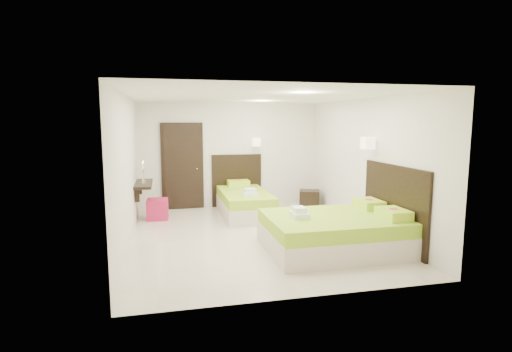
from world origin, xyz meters
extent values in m
plane|color=beige|center=(0.00, 0.00, 0.00)|extent=(5.50, 5.50, 0.00)
cube|color=beige|center=(0.15, 1.69, 0.17)|extent=(1.06, 2.11, 0.34)
cube|color=#7EB11C|center=(0.15, 1.69, 0.44)|extent=(1.05, 2.09, 0.21)
cube|color=black|center=(0.15, 2.72, 0.66)|extent=(1.27, 0.05, 1.32)
cube|color=#B8DF28|center=(0.15, 2.49, 0.62)|extent=(0.53, 0.36, 0.15)
cylinder|color=#C42E59|center=(0.15, 2.49, 0.70)|extent=(0.13, 0.13, 0.00)
cube|color=white|center=(0.15, 1.11, 0.59)|extent=(0.32, 0.23, 0.08)
cube|color=white|center=(0.15, 1.11, 0.68)|extent=(0.24, 0.17, 0.08)
cube|color=#F4E6C8|center=(0.62, 2.57, 1.64)|extent=(0.19, 0.19, 0.21)
cylinder|color=#2D2116|center=(0.62, 2.65, 1.64)|extent=(0.03, 0.16, 0.03)
cube|color=beige|center=(1.12, -1.12, 0.18)|extent=(2.26, 1.70, 0.36)
cube|color=#7EB11C|center=(1.12, -1.12, 0.48)|extent=(2.24, 1.68, 0.23)
cube|color=black|center=(2.22, -1.12, 0.71)|extent=(0.05, 1.92, 1.41)
cube|color=#B8DF28|center=(1.97, -1.51, 0.67)|extent=(0.38, 0.57, 0.16)
cylinder|color=#C42E59|center=(1.97, -1.51, 0.75)|extent=(0.14, 0.14, 0.00)
cube|color=#B8DF28|center=(1.97, -0.72, 0.67)|extent=(0.38, 0.57, 0.16)
cylinder|color=#C42E59|center=(1.97, -0.72, 0.75)|extent=(0.14, 0.14, 0.00)
cube|color=white|center=(0.50, -1.12, 0.63)|extent=(0.25, 0.34, 0.09)
cube|color=white|center=(0.50, -1.12, 0.72)|extent=(0.19, 0.25, 0.09)
cube|color=#F4E6C8|center=(2.07, -0.41, 1.75)|extent=(0.20, 0.20, 0.23)
cylinder|color=#2D2116|center=(2.15, -0.41, 1.75)|extent=(0.16, 0.03, 0.03)
cube|color=black|center=(1.89, 2.12, 0.22)|extent=(0.61, 0.57, 0.43)
cube|color=#A31540|center=(-1.81, 1.73, 0.22)|extent=(0.47, 0.47, 0.45)
cube|color=black|center=(-1.20, 2.71, 1.05)|extent=(1.02, 0.06, 2.14)
cube|color=black|center=(-1.20, 2.67, 1.05)|extent=(0.88, 0.04, 2.06)
cylinder|color=silver|center=(-0.85, 2.64, 1.00)|extent=(0.03, 0.10, 0.03)
cube|color=black|center=(-2.08, 1.60, 0.82)|extent=(0.35, 1.20, 0.06)
cube|color=black|center=(-2.19, 1.15, 0.67)|extent=(0.10, 0.04, 0.30)
cube|color=black|center=(-2.19, 2.05, 0.67)|extent=(0.10, 0.04, 0.30)
cylinder|color=silver|center=(-2.08, 1.45, 0.86)|extent=(0.10, 0.10, 0.02)
cylinder|color=silver|center=(-2.08, 1.45, 0.98)|extent=(0.02, 0.02, 0.22)
cone|color=silver|center=(-2.08, 1.45, 1.11)|extent=(0.07, 0.07, 0.04)
cylinder|color=white|center=(-2.08, 1.45, 1.20)|extent=(0.02, 0.02, 0.15)
sphere|color=#FFB23F|center=(-2.08, 1.45, 1.29)|extent=(0.02, 0.02, 0.02)
cylinder|color=silver|center=(-2.08, 1.75, 0.86)|extent=(0.10, 0.10, 0.02)
cylinder|color=silver|center=(-2.08, 1.75, 0.98)|extent=(0.02, 0.02, 0.22)
cone|color=silver|center=(-2.08, 1.75, 1.11)|extent=(0.07, 0.07, 0.04)
cylinder|color=white|center=(-2.08, 1.75, 1.20)|extent=(0.02, 0.02, 0.15)
sphere|color=#FFB23F|center=(-2.08, 1.75, 1.29)|extent=(0.02, 0.02, 0.02)
camera|label=1|loc=(-1.62, -7.17, 2.16)|focal=28.00mm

